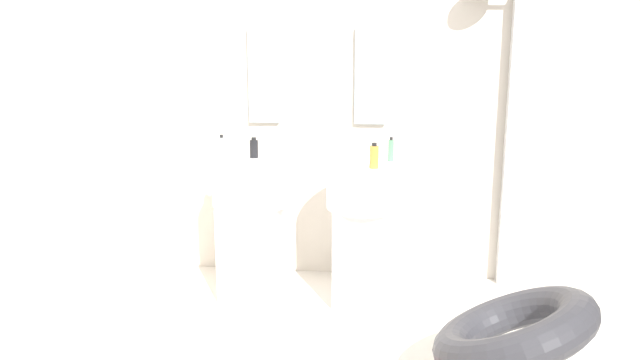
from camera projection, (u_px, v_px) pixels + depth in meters
The scene contains 11 objects.
rear_partition at pixel (318, 101), 4.45m from camera, with size 4.80×0.10×2.60m, color beige.
pedestal_sink_left at pixel (252, 221), 4.14m from camera, with size 0.51×0.51×1.04m.
pedestal_sink_right at pixel (365, 225), 4.05m from camera, with size 0.51×0.51×1.04m.
vanity_mirror_left at pixel (263, 76), 4.39m from camera, with size 0.22×0.03×0.68m, color #8C9EA8.
vanity_mirror_right at pixel (370, 76), 4.30m from camera, with size 0.22×0.03×0.68m, color #8C9EA8.
shower_column at pixel (514, 136), 4.22m from camera, with size 0.49×0.24×2.05m.
lounge_chair at pixel (513, 341), 2.84m from camera, with size 1.03×1.03×0.65m.
soap_bottle_clear at pixel (222, 150), 3.97m from camera, with size 0.04×0.04×0.19m.
soap_bottle_amber at pixel (374, 157), 3.79m from camera, with size 0.06×0.06×0.16m.
soap_bottle_black at pixel (254, 148), 4.16m from camera, with size 0.06×0.06×0.14m.
soap_bottle_green at pixel (391, 150), 4.02m from camera, with size 0.04×0.04×0.16m.
Camera 1 is at (0.55, -2.79, 1.69)m, focal length 34.31 mm.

